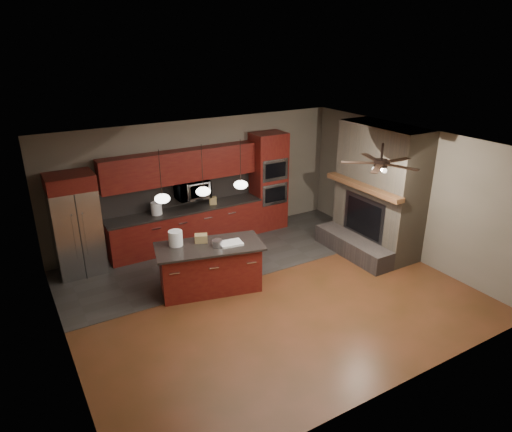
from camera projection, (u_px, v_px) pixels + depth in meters
ground at (267, 293)px, 8.58m from camera, size 7.00×7.00×0.00m
ceiling at (268, 146)px, 7.54m from camera, size 7.00×6.00×0.02m
back_wall at (199, 181)px, 10.46m from camera, size 7.00×0.02×2.80m
right_wall at (407, 192)px, 9.71m from camera, size 0.02×6.00×2.80m
left_wall at (56, 273)px, 6.41m from camera, size 0.02×6.00×2.80m
slate_tile_patch at (224, 255)px, 10.02m from camera, size 7.00×2.40×0.01m
fireplace_column at (377, 195)px, 9.85m from camera, size 1.30×2.10×2.80m
back_cabinetry at (185, 208)px, 10.22m from camera, size 3.59×0.64×2.20m
oven_tower at (268, 181)px, 11.10m from camera, size 0.80×0.63×2.38m
microwave at (192, 190)px, 10.17m from camera, size 0.73×0.41×0.50m
refrigerator at (76, 225)px, 8.97m from camera, size 0.89×0.75×2.07m
kitchen_island at (210, 267)px, 8.53m from camera, size 2.12×1.33×0.92m
white_bucket at (176, 238)px, 8.32m from camera, size 0.30×0.30×0.28m
paint_can at (217, 243)px, 8.29m from camera, size 0.24×0.24×0.13m
paint_tray at (231, 243)px, 8.40m from camera, size 0.45×0.34×0.04m
cardboard_box at (201, 238)px, 8.48m from camera, size 0.28×0.25×0.15m
counter_bucket at (156, 208)px, 9.82m from camera, size 0.26×0.26×0.27m
counter_box at (213, 200)px, 10.42m from camera, size 0.19×0.17×0.18m
pendant_left at (162, 198)px, 7.64m from camera, size 0.26×0.26×0.92m
pendant_center at (203, 191)px, 7.99m from camera, size 0.26×0.26×0.92m
pendant_right at (241, 185)px, 8.34m from camera, size 0.26×0.26×0.92m
ceiling_fan at (381, 163)px, 7.88m from camera, size 1.27×1.33×0.41m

